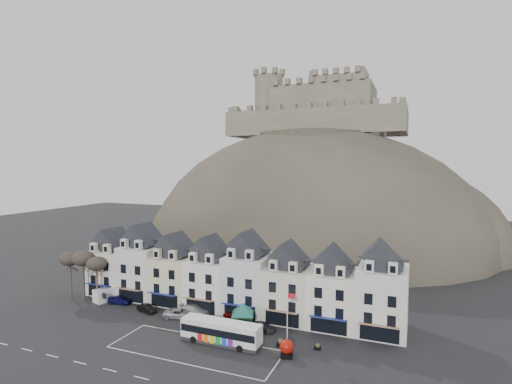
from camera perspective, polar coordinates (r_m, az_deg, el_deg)
ground at (r=55.70m, az=-11.29°, el=-21.34°), size 300.00×300.00×0.00m
coach_bay_markings at (r=55.69m, az=-8.69°, el=-21.31°), size 22.00×7.50×0.01m
townhouse_terrace at (r=66.81m, az=-3.54°, el=-12.04°), size 54.40×9.35×11.80m
castle_hill at (r=116.46m, az=8.40°, el=-7.73°), size 100.00×76.00×68.00m
castle at (r=122.08m, az=9.04°, el=11.72°), size 50.20×22.20×22.00m
tree_left_far at (r=79.19m, az=-25.02°, el=-8.66°), size 3.61×3.61×8.24m
tree_left_mid at (r=76.99m, az=-23.48°, el=-8.72°), size 3.78×3.78×8.64m
tree_left_near at (r=75.07m, az=-21.84°, el=-9.53°), size 3.43×3.43×7.84m
bus at (r=56.02m, az=-5.03°, el=-19.20°), size 11.02×2.71×3.10m
bus_shelter at (r=59.56m, az=-1.91°, el=-16.34°), size 5.80×5.80×3.94m
red_buoy at (r=52.95m, az=4.41°, el=-21.35°), size 1.78×1.78×2.18m
flagpole at (r=53.88m, az=4.59°, el=-17.23°), size 1.07×0.28×7.48m
white_van at (r=76.50m, az=-20.34°, el=-13.47°), size 3.44×5.24×2.21m
planter_west at (r=55.62m, az=3.56°, el=-20.69°), size 1.23×0.82×1.13m
planter_east at (r=55.38m, az=8.78°, el=-20.98°), size 0.95×0.62×0.88m
car_navy at (r=74.02m, az=-18.88°, el=-14.36°), size 4.29×2.15×1.40m
car_black at (r=69.01m, az=-15.36°, el=-15.74°), size 3.91×2.27×1.22m
car_silver at (r=65.57m, az=-10.81°, el=-16.66°), size 5.45×3.70×1.41m
car_white at (r=66.45m, az=-8.78°, el=-16.31°), size 5.22×2.36×1.48m
car_maroon at (r=64.04m, az=-3.32°, el=-17.19°), size 3.89×2.73×1.23m
car_charcoal at (r=59.79m, az=0.90°, el=-18.78°), size 3.89×1.75×1.24m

